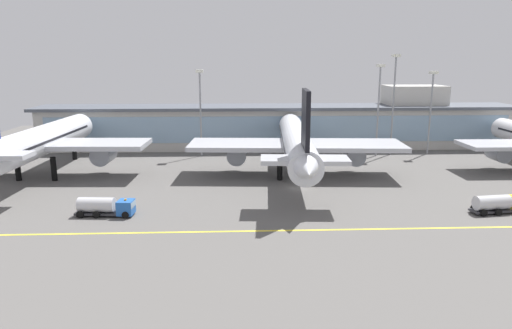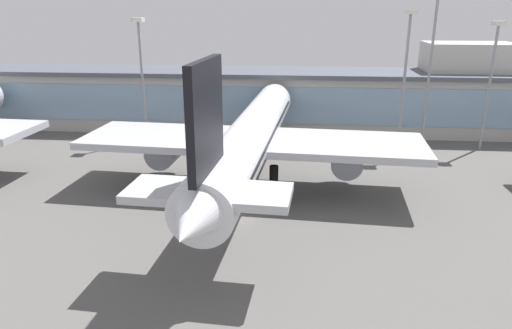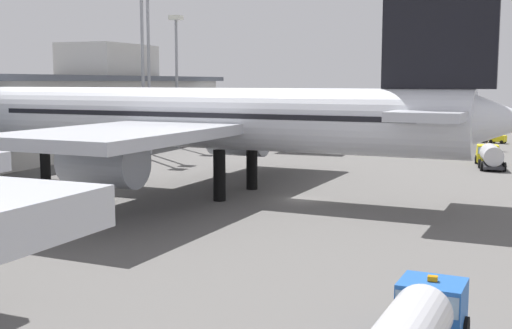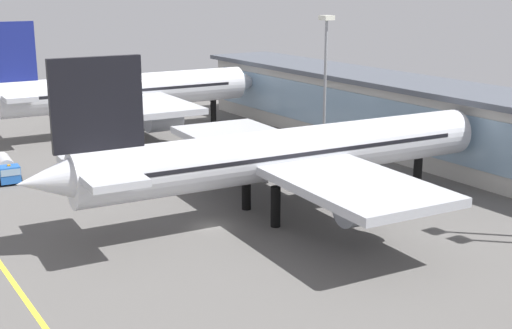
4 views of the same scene
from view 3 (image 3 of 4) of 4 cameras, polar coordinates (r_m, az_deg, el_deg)
ground_plane at (r=59.15m, az=3.85°, el=-3.10°), size 180.00×180.00×0.00m
airliner_near_right at (r=62.52m, az=-4.67°, el=3.93°), size 44.71×60.12×19.19m
airliner_far_right at (r=115.97m, az=6.56°, el=5.10°), size 39.19×50.14×17.28m
fuel_tanker_truck at (r=25.69m, az=13.85°, el=-13.76°), size 9.21×3.56×2.90m
baggage_tug_near at (r=120.48m, az=19.73°, el=2.17°), size 3.38×5.78×1.40m
service_truck_far at (r=86.24m, az=19.74°, el=0.78°), size 9.28×3.89×2.90m
apron_light_mast_west at (r=92.01m, az=-9.89°, el=9.83°), size 1.80×1.80×22.63m
apron_light_mast_centre at (r=105.35m, az=-6.95°, el=9.02°), size 1.80×1.80×20.89m
apron_light_mast_east at (r=96.41m, az=-9.38°, el=10.51°), size 1.80×1.80×25.02m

